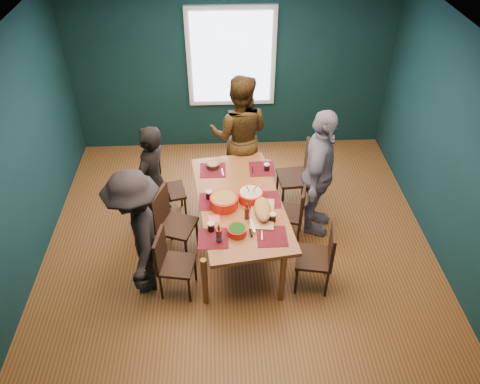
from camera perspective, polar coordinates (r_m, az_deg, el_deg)
The scene contains 26 objects.
room at distance 5.50m, azimuth -0.26°, elevation 5.48°, with size 5.01×5.01×2.71m.
dining_table at distance 5.72m, azimuth -0.03°, elevation -1.61°, with size 1.25×2.09×0.75m.
chair_left_far at distance 6.34m, azimuth -9.39°, elevation 0.53°, with size 0.48×0.48×0.89m.
chair_left_mid at distance 5.79m, azimuth -8.62°, elevation -3.26°, with size 0.55×0.55×0.95m.
chair_left_near at distance 5.38m, azimuth -8.62°, elevation -8.11°, with size 0.45×0.45×0.85m.
chair_right_far at distance 6.50m, azimuth 7.53°, elevation 2.51°, with size 0.48×0.48×1.00m.
chair_right_mid at distance 6.00m, azimuth 6.71°, elevation -2.09°, with size 0.46×0.46×0.84m.
chair_right_near at distance 5.43m, azimuth 9.95°, elevation -7.38°, with size 0.47×0.47×0.90m.
person_far_left at distance 6.04m, azimuth -10.59°, elevation 1.32°, with size 0.57×0.37×1.56m, color black.
person_back at distance 6.63m, azimuth -0.05°, elevation 6.94°, with size 0.87×0.68×1.79m, color black.
person_right at distance 5.95m, azimuth 9.55°, elevation 2.12°, with size 1.04×0.43×1.78m, color silver.
person_near_left at distance 5.27m, azimuth -12.41°, elevation -5.06°, with size 1.05×0.60×1.62m, color black.
bowl_salad at distance 5.55m, azimuth -1.96°, elevation -1.15°, with size 0.34×0.34×0.14m.
bowl_dumpling at distance 5.65m, azimuth 1.32°, elevation -0.42°, with size 0.30×0.30×0.28m.
bowl_herbs at distance 5.21m, azimuth -0.36°, elevation -4.74°, with size 0.21×0.21×0.09m.
cutting_board at distance 5.44m, azimuth 2.75°, elevation -2.24°, with size 0.35×0.68×0.15m.
small_bowl at distance 6.21m, azimuth -3.32°, elevation 3.28°, with size 0.17×0.17×0.07m.
beer_bottle_a at distance 5.10m, azimuth -2.59°, elevation -5.35°, with size 0.07×0.07×0.25m.
beer_bottle_b at distance 5.38m, azimuth 0.85°, elevation -2.55°, with size 0.06×0.06×0.22m.
cola_glass_a at distance 5.25m, azimuth -3.55°, elevation -4.23°, with size 0.08×0.08×0.11m.
cola_glass_b at distance 5.37m, azimuth 4.01°, elevation -3.07°, with size 0.08×0.08×0.11m.
cola_glass_c at distance 6.15m, azimuth 3.28°, elevation 3.07°, with size 0.07×0.07×0.10m.
cola_glass_d at distance 5.68m, azimuth -3.81°, elevation -0.31°, with size 0.08×0.08×0.11m.
napkin_a at distance 5.72m, azimuth 3.88°, elevation -0.80°, with size 0.12×0.12×0.00m, color #FF6B6E.
napkin_b at distance 5.43m, azimuth -3.18°, elevation -3.30°, with size 0.13×0.13×0.00m, color #FF6B6E.
napkin_c at distance 5.21m, azimuth 4.10°, elevation -5.61°, with size 0.15×0.15×0.00m, color #FF6B6E.
Camera 1 is at (-0.20, -4.33, 4.38)m, focal length 35.00 mm.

